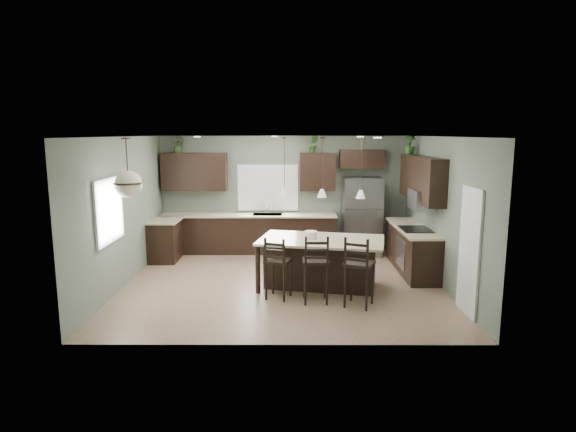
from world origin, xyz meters
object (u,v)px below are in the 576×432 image
at_px(serving_dish, 311,235).
at_px(plant_back_left, 178,145).
at_px(refrigerator, 362,216).
at_px(bar_stool_center, 316,268).
at_px(bar_stool_left, 278,267).
at_px(bar_stool_right, 359,271).
at_px(kitchen_island, 321,263).

bearing_deg(serving_dish, plant_back_left, 137.90).
bearing_deg(refrigerator, bar_stool_center, -110.78).
height_order(bar_stool_left, bar_stool_right, bar_stool_right).
distance_m(refrigerator, serving_dish, 2.81).
xyz_separation_m(kitchen_island, bar_stool_right, (0.56, -1.02, 0.14)).
height_order(refrigerator, serving_dish, refrigerator).
bearing_deg(kitchen_island, serving_dish, 180.00).
height_order(kitchen_island, bar_stool_center, bar_stool_center).
height_order(bar_stool_right, plant_back_left, plant_back_left).
distance_m(bar_stool_center, plant_back_left, 5.13).
bearing_deg(bar_stool_left, refrigerator, 78.39).
bearing_deg(plant_back_left, refrigerator, -3.39).
height_order(refrigerator, kitchen_island, refrigerator).
height_order(serving_dish, bar_stool_right, bar_stool_right).
relative_size(bar_stool_center, plant_back_left, 3.18).
xyz_separation_m(refrigerator, serving_dish, (-1.31, -2.48, 0.07)).
bearing_deg(plant_back_left, bar_stool_center, -49.40).
relative_size(kitchen_island, plant_back_left, 6.08).
xyz_separation_m(serving_dish, bar_stool_right, (0.76, -1.06, -0.39)).
relative_size(kitchen_island, bar_stool_center, 1.91).
xyz_separation_m(bar_stool_center, plant_back_left, (-3.08, 3.59, 1.99)).
xyz_separation_m(serving_dish, plant_back_left, (-3.03, 2.74, 1.59)).
bearing_deg(plant_back_left, bar_stool_left, -54.37).
bearing_deg(plant_back_left, kitchen_island, -40.73).
bearing_deg(bar_stool_center, serving_dish, 91.76).
bearing_deg(bar_stool_center, refrigerator, 67.76).
bearing_deg(serving_dish, refrigerator, 62.10).
height_order(kitchen_island, bar_stool_left, bar_stool_left).
height_order(refrigerator, bar_stool_right, refrigerator).
bearing_deg(refrigerator, bar_stool_left, -121.15).
xyz_separation_m(refrigerator, kitchen_island, (-1.12, -2.52, -0.46)).
bearing_deg(bar_stool_center, plant_back_left, 129.13).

